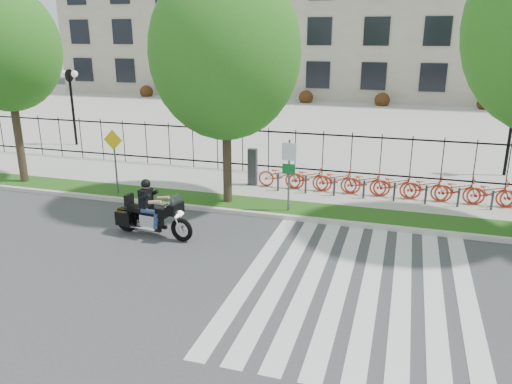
# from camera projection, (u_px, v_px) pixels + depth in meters

# --- Properties ---
(ground) EXTENTS (120.00, 120.00, 0.00)m
(ground) POSITION_uv_depth(u_px,v_px,m) (179.00, 261.00, 13.83)
(ground) COLOR #3E3E40
(ground) RESTS_ON ground
(curb) EXTENTS (60.00, 0.20, 0.15)m
(curb) POSITION_uv_depth(u_px,v_px,m) (229.00, 211.00, 17.54)
(curb) COLOR beige
(curb) RESTS_ON ground
(grass_verge) EXTENTS (60.00, 1.50, 0.15)m
(grass_verge) POSITION_uv_depth(u_px,v_px,m) (237.00, 204.00, 18.32)
(grass_verge) COLOR #1D4711
(grass_verge) RESTS_ON ground
(sidewalk) EXTENTS (60.00, 3.50, 0.15)m
(sidewalk) POSITION_uv_depth(u_px,v_px,m) (257.00, 185.00, 20.60)
(sidewalk) COLOR #AAA89F
(sidewalk) RESTS_ON ground
(plaza) EXTENTS (80.00, 34.00, 0.10)m
(plaza) POSITION_uv_depth(u_px,v_px,m) (326.00, 120.00, 36.61)
(plaza) COLOR #AAA89F
(plaza) RESTS_ON ground
(crosswalk_stripes) EXTENTS (5.70, 8.00, 0.01)m
(crosswalk_stripes) POSITION_uv_depth(u_px,v_px,m) (355.00, 286.00, 12.48)
(crosswalk_stripes) COLOR silver
(crosswalk_stripes) RESTS_ON ground
(iron_fence) EXTENTS (30.00, 0.06, 2.00)m
(iron_fence) POSITION_uv_depth(u_px,v_px,m) (268.00, 151.00, 21.87)
(iron_fence) COLOR black
(iron_fence) RESTS_ON sidewalk
(lamp_post_left) EXTENTS (1.06, 0.70, 4.25)m
(lamp_post_left) POSITION_uv_depth(u_px,v_px,m) (71.00, 89.00, 27.15)
(lamp_post_left) COLOR black
(lamp_post_left) RESTS_ON ground
(street_tree_0) EXTENTS (4.21, 4.21, 7.75)m
(street_tree_0) POSITION_uv_depth(u_px,v_px,m) (6.00, 49.00, 19.32)
(street_tree_0) COLOR #36291D
(street_tree_0) RESTS_ON grass_verge
(street_tree_1) EXTENTS (5.16, 5.16, 8.26)m
(street_tree_1) POSITION_uv_depth(u_px,v_px,m) (225.00, 52.00, 16.81)
(street_tree_1) COLOR #36291D
(street_tree_1) RESTS_ON grass_verge
(bike_share_station) EXTENTS (11.11, 0.87, 1.50)m
(bike_share_station) POSITION_uv_depth(u_px,v_px,m) (393.00, 184.00, 18.69)
(bike_share_station) COLOR #2D2D33
(bike_share_station) RESTS_ON sidewalk
(sign_pole_regulatory) EXTENTS (0.50, 0.09, 2.50)m
(sign_pole_regulatory) POSITION_uv_depth(u_px,v_px,m) (289.00, 166.00, 16.92)
(sign_pole_regulatory) COLOR #59595B
(sign_pole_regulatory) RESTS_ON grass_verge
(sign_pole_warning) EXTENTS (0.78, 0.09, 2.49)m
(sign_pole_warning) POSITION_uv_depth(u_px,v_px,m) (114.00, 153.00, 18.81)
(sign_pole_warning) COLOR #59595B
(sign_pole_warning) RESTS_ON grass_verge
(motorcycle_rider) EXTENTS (2.83, 0.98, 2.19)m
(motorcycle_rider) POSITION_uv_depth(u_px,v_px,m) (152.00, 214.00, 15.39)
(motorcycle_rider) COLOR black
(motorcycle_rider) RESTS_ON ground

